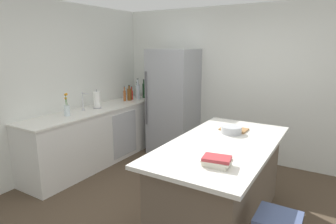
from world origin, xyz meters
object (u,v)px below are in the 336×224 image
cutting_board (234,129)px  vinegar_bottle (125,95)px  hot_sauce_bottle (132,95)px  kitchen_island (221,182)px  cookbook_stack (217,161)px  wine_bottle (144,90)px  gin_bottle (137,91)px  paper_towel_roll (97,100)px  whiskey_bottle (129,94)px  refrigerator (173,102)px  flower_vase (67,109)px  soda_bottle (138,91)px  mixing_bowl (231,130)px  sink_faucet (83,101)px

cutting_board → vinegar_bottle: bearing=162.0°
hot_sauce_bottle → cutting_board: hot_sauce_bottle is taller
kitchen_island → cookbook_stack: bearing=-74.0°
hot_sauce_bottle → kitchen_island: bearing=-31.8°
kitchen_island → hot_sauce_bottle: bearing=148.2°
wine_bottle → gin_bottle: bearing=-143.4°
paper_towel_roll → whiskey_bottle: (0.02, 0.82, -0.02)m
refrigerator → flower_vase: 1.88m
wine_bottle → soda_bottle: soda_bottle is taller
gin_bottle → vinegar_bottle: (0.00, -0.39, -0.02)m
paper_towel_roll → mixing_bowl: 2.39m
cookbook_stack → mixing_bowl: bearing=102.0°
paper_towel_roll → hot_sauce_bottle: paper_towel_roll is taller
refrigerator → cutting_board: 1.86m
sink_faucet → cutting_board: size_ratio=0.94×
flower_vase → mixing_bowl: 2.40m
kitchen_island → whiskey_bottle: whiskey_bottle is taller
kitchen_island → flower_vase: bearing=-179.0°
refrigerator → flower_vase: bearing=-116.7°
mixing_bowl → cutting_board: 0.16m
gin_bottle → soda_bottle: (0.09, -0.09, 0.03)m
flower_vase → gin_bottle: size_ratio=1.07×
paper_towel_roll → wine_bottle: size_ratio=0.85×
flower_vase → paper_towel_roll: size_ratio=1.09×
whiskey_bottle → mixing_bowl: bearing=-23.6°
wine_bottle → mixing_bowl: (2.28, -1.40, -0.11)m
wine_bottle → hot_sauce_bottle: (-0.09, -0.28, -0.06)m
soda_bottle → whiskey_bottle: (-0.06, -0.19, -0.04)m
kitchen_island → mixing_bowl: 0.63m
refrigerator → cookbook_stack: bearing=-52.2°
flower_vase → vinegar_bottle: bearing=90.8°
whiskey_bottle → wine_bottle: bearing=78.2°
soda_bottle → sink_faucet: bearing=-95.2°
soda_bottle → mixing_bowl: size_ratio=1.65×
refrigerator → gin_bottle: (-0.86, 0.06, 0.12)m
refrigerator → paper_towel_roll: bearing=-129.1°
flower_vase → mixing_bowl: (2.36, 0.42, -0.06)m
paper_towel_roll → whiskey_bottle: 0.82m
whiskey_bottle → gin_bottle: bearing=96.3°
soda_bottle → hot_sauce_bottle: 0.14m
paper_towel_roll → whiskey_bottle: size_ratio=1.08×
soda_bottle → vinegar_bottle: soda_bottle is taller
cookbook_stack → kitchen_island: bearing=106.0°
whiskey_bottle → vinegar_bottle: (-0.03, -0.11, -0.01)m
gin_bottle → sink_faucet: bearing=-91.2°
paper_towel_roll → cutting_board: bearing=-1.3°
sink_faucet → mixing_bowl: size_ratio=1.25×
vinegar_bottle → cutting_board: 2.49m
whiskey_bottle → cookbook_stack: size_ratio=1.11×
kitchen_island → cookbook_stack: size_ratio=7.66×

